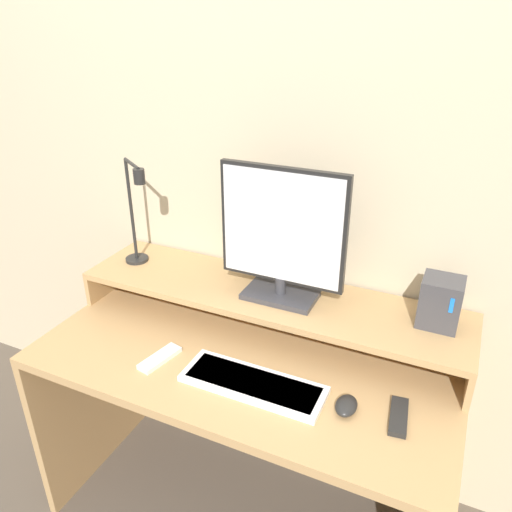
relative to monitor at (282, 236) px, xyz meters
name	(u,v)px	position (x,y,z in m)	size (l,w,h in m)	color
wall_back	(293,162)	(-0.05, 0.21, 0.18)	(6.00, 0.05, 2.50)	beige
desk	(247,400)	(-0.05, -0.17, -0.55)	(1.34, 0.68, 0.72)	tan
monitor_shelf	(269,297)	(-0.05, 0.01, -0.24)	(1.34, 0.32, 0.13)	tan
monitor	(282,236)	(0.00, 0.00, 0.00)	(0.41, 0.14, 0.44)	#38383D
desk_lamp	(136,216)	(-0.56, 0.00, -0.03)	(0.18, 0.14, 0.40)	black
router_dock	(440,302)	(0.49, 0.05, -0.15)	(0.12, 0.11, 0.15)	#3D3D42
keyboard	(253,384)	(0.04, -0.30, -0.34)	(0.43, 0.15, 0.02)	white
mouse	(346,406)	(0.31, -0.28, -0.34)	(0.06, 0.09, 0.03)	black
remote_control	(160,358)	(-0.28, -0.31, -0.35)	(0.08, 0.16, 0.02)	white
remote_secondary	(399,416)	(0.45, -0.25, -0.35)	(0.06, 0.15, 0.02)	black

